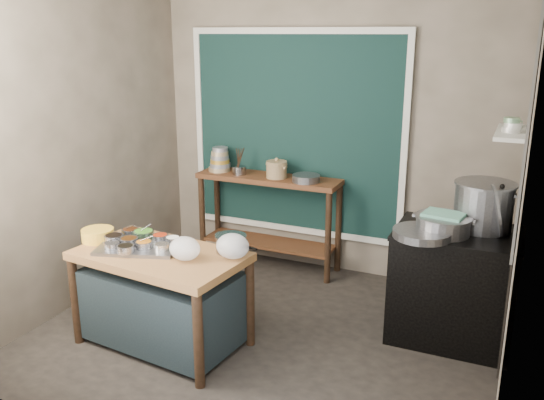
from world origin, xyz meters
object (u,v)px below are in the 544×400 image
at_px(saucepan, 231,243).
at_px(back_counter, 269,222).
at_px(utensil_cup, 240,170).
at_px(prep_table, 162,299).
at_px(condiment_tray, 140,246).
at_px(yellow_basin, 98,235).
at_px(steamer, 443,225).
at_px(ceramic_crock, 277,170).
at_px(stove_block, 453,287).
at_px(stock_pot, 484,206).

bearing_deg(saucepan, back_counter, 118.79).
distance_m(saucepan, utensil_cup, 1.61).
distance_m(prep_table, condiment_tray, 0.44).
bearing_deg(saucepan, condiment_tray, -148.12).
bearing_deg(back_counter, yellow_basin, -111.69).
height_order(yellow_basin, utensil_cup, utensil_cup).
xyz_separation_m(utensil_cup, steamer, (2.09, -0.77, -0.04)).
distance_m(saucepan, ceramic_crock, 1.52).
bearing_deg(back_counter, saucepan, -76.00).
distance_m(prep_table, yellow_basin, 0.72).
distance_m(prep_table, back_counter, 1.75).
distance_m(stove_block, saucepan, 1.75).
bearing_deg(ceramic_crock, condiment_tray, -103.18).
height_order(condiment_tray, utensil_cup, utensil_cup).
relative_size(back_counter, ceramic_crock, 6.74).
xyz_separation_m(back_counter, stock_pot, (2.05, -0.59, 0.59)).
relative_size(ceramic_crock, stock_pot, 0.47).
relative_size(stove_block, yellow_basin, 3.62).
height_order(prep_table, back_counter, back_counter).
bearing_deg(stove_block, stock_pot, 43.60).
distance_m(yellow_basin, stock_pot, 2.97).
xyz_separation_m(prep_table, yellow_basin, (-0.58, 0.02, 0.42)).
distance_m(stove_block, yellow_basin, 2.79).
height_order(stove_block, saucepan, saucepan).
bearing_deg(condiment_tray, steamer, 22.93).
bearing_deg(ceramic_crock, stock_pot, -15.98).
height_order(stove_block, condiment_tray, stove_block).
relative_size(condiment_tray, yellow_basin, 2.39).
xyz_separation_m(ceramic_crock, stock_pot, (1.95, -0.56, 0.04)).
distance_m(condiment_tray, ceramic_crock, 1.75).
relative_size(prep_table, yellow_basin, 5.03).
bearing_deg(steamer, prep_table, -154.35).
height_order(back_counter, ceramic_crock, ceramic_crock).
xyz_separation_m(prep_table, stove_block, (2.00, 1.01, 0.05)).
distance_m(yellow_basin, ceramic_crock, 1.88).
xyz_separation_m(saucepan, utensil_cup, (-0.67, 1.45, 0.18)).
height_order(prep_table, stove_block, stove_block).
bearing_deg(utensil_cup, condiment_tray, -90.07).
relative_size(yellow_basin, stock_pot, 0.54).
distance_m(saucepan, stock_pot, 1.92).
bearing_deg(stock_pot, steamer, -136.56).
bearing_deg(condiment_tray, ceramic_crock, 76.82).
bearing_deg(prep_table, utensil_cup, 102.73).
distance_m(utensil_cup, stock_pot, 2.40).
height_order(stove_block, yellow_basin, stove_block).
xyz_separation_m(condiment_tray, ceramic_crock, (0.39, 1.68, 0.26)).
relative_size(saucepan, utensil_cup, 1.74).
xyz_separation_m(saucepan, ceramic_crock, (-0.28, 1.48, 0.21)).
distance_m(stock_pot, steamer, 0.37).
relative_size(ceramic_crock, steamer, 0.51).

